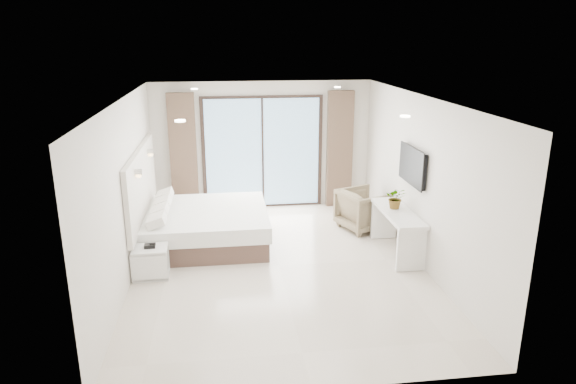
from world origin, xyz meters
The scene contains 8 objects.
ground centered at (0.00, 0.00, 0.00)m, with size 6.20×6.20×0.00m, color beige.
room_shell centered at (-0.20, 0.87, 1.58)m, with size 4.62×6.22×2.72m.
bed centered at (-1.21, 1.14, 0.32)m, with size 2.19×2.09×0.75m.
nightstand centered at (-2.01, -0.13, 0.24)m, with size 0.54×0.45×0.48m.
phone centered at (-2.00, -0.13, 0.51)m, with size 0.16×0.13×0.05m, color black.
console_desk centered at (2.04, 0.23, 0.56)m, with size 0.48×1.55×0.77m.
plant centered at (2.04, 0.38, 0.92)m, with size 0.34×0.37×0.29m, color #33662D.
armchair centered at (1.81, 1.47, 0.43)m, with size 0.83×0.78×0.85m, color #847756.
Camera 1 is at (-0.84, -7.59, 3.59)m, focal length 32.00 mm.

